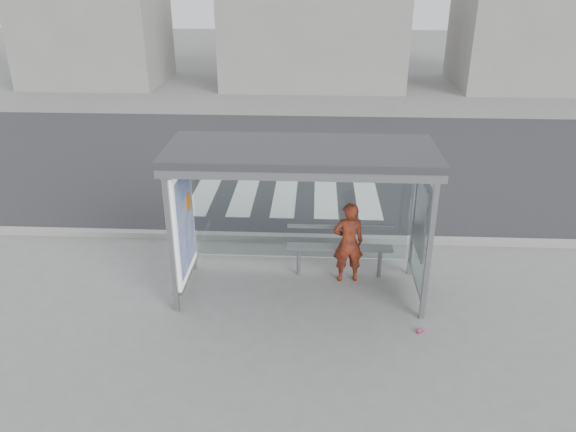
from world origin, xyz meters
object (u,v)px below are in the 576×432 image
object	(u,v)px
bench	(340,247)
soda_can	(420,331)
bus_shelter	(278,184)
person	(348,242)

from	to	relation	value
bench	soda_can	size ratio (longest dim) A/B	16.38
bus_shelter	soda_can	xyz separation A→B (m)	(2.28, -1.16, -1.95)
person	bench	world-z (taller)	person
bus_shelter	soda_can	world-z (taller)	bus_shelter
bus_shelter	soda_can	size ratio (longest dim) A/B	36.87
bench	person	bearing A→B (deg)	-46.46
bus_shelter	person	size ratio (longest dim) A/B	2.82
person	soda_can	bearing A→B (deg)	116.75
soda_can	bench	bearing A→B (deg)	125.81
person	bench	xyz separation A→B (m)	(-0.14, 0.15, -0.18)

